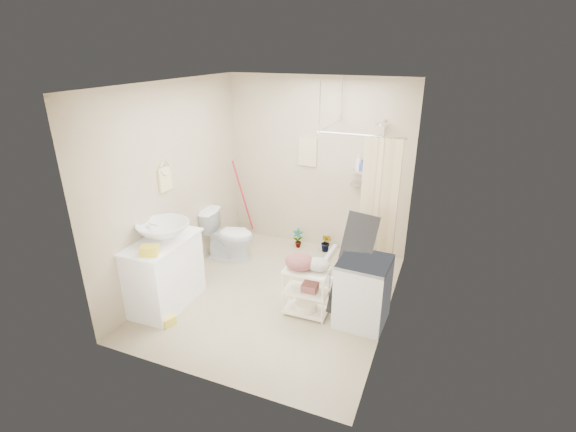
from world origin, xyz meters
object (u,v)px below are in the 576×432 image
object	(u,v)px
washing_machine	(363,291)
vanity	(165,273)
toilet	(229,235)
laundry_rack	(306,288)

from	to	relation	value
washing_machine	vanity	bearing A→B (deg)	-163.80
toilet	vanity	bearing A→B (deg)	169.36
toilet	washing_machine	xyz separation A→B (m)	(2.18, -0.79, 0.02)
vanity	washing_machine	world-z (taller)	vanity
washing_machine	laundry_rack	xyz separation A→B (m)	(-0.64, -0.10, -0.04)
toilet	laundry_rack	distance (m)	1.78
laundry_rack	washing_machine	bearing A→B (deg)	8.19
washing_machine	laundry_rack	bearing A→B (deg)	-168.22
vanity	toilet	world-z (taller)	vanity
laundry_rack	toilet	bearing A→B (deg)	149.11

